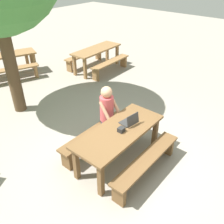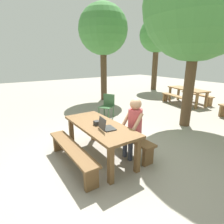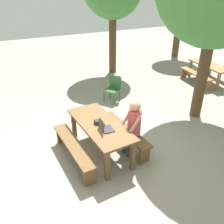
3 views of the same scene
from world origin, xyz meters
name	(u,v)px [view 2 (image 2 of 3)]	position (x,y,z in m)	size (l,w,h in m)	color
ground_plane	(100,157)	(0.00, 0.00, 0.00)	(30.00, 30.00, 0.00)	gray
picnic_table_front	(100,130)	(0.00, 0.00, 0.63)	(1.90, 0.79, 0.74)	brown
bench_near	(72,151)	(0.00, -0.63, 0.32)	(1.79, 0.30, 0.43)	brown
bench_far	(124,136)	(0.00, 0.63, 0.32)	(1.79, 0.30, 0.43)	brown
laptop	(106,126)	(0.29, -0.03, 0.80)	(0.33, 0.30, 0.24)	#2D2D2D
small_pouch	(97,123)	(-0.01, -0.06, 0.79)	(0.12, 0.11, 0.08)	black
person_seated	(134,124)	(0.38, 0.60, 0.75)	(0.40, 0.40, 1.29)	#333847
plastic_chair	(107,105)	(-2.24, 1.62, 0.44)	(0.60, 0.60, 0.83)	#335933
picnic_table_rear	(187,91)	(-1.87, 5.81, 0.61)	(2.05, 1.15, 0.71)	olive
bench_rear_south	(176,98)	(-2.01, 5.21, 0.32)	(1.76, 0.68, 0.42)	olive
bench_rear_north	(197,96)	(-1.74, 6.41, 0.32)	(1.76, 0.68, 0.42)	olive
tree_left	(157,36)	(-5.59, 7.55, 3.44)	(2.20, 2.20, 4.60)	#4C3823
tree_right	(103,30)	(-4.86, 3.10, 3.32)	(2.34, 2.34, 4.53)	#4C3823
tree_rear	(199,4)	(-0.17, 3.23, 3.44)	(3.01, 3.01, 4.96)	#4C3823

